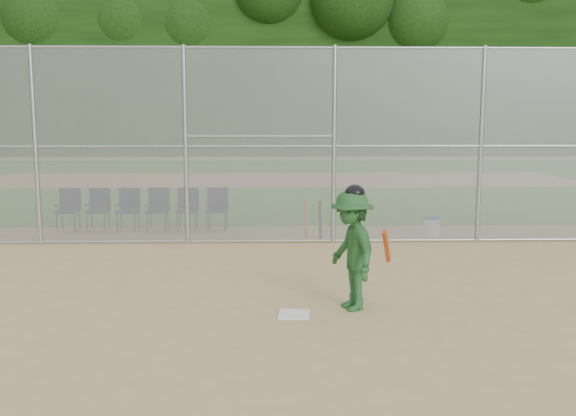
{
  "coord_description": "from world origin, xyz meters",
  "views": [
    {
      "loc": [
        -0.27,
        -8.0,
        2.64
      ],
      "look_at": [
        0.0,
        2.5,
        1.1
      ],
      "focal_mm": 40.0,
      "sensor_mm": 36.0,
      "label": 1
    }
  ],
  "objects_px": {
    "batter_at_plate": "(352,249)",
    "chair_0": "(68,210)",
    "home_plate": "(294,314)",
    "water_cooler": "(431,226)"
  },
  "relations": [
    {
      "from": "water_cooler",
      "to": "chair_0",
      "type": "height_order",
      "value": "chair_0"
    },
    {
      "from": "water_cooler",
      "to": "chair_0",
      "type": "xyz_separation_m",
      "value": [
        -8.13,
        0.89,
        0.26
      ]
    },
    {
      "from": "water_cooler",
      "to": "home_plate",
      "type": "bearing_deg",
      "value": -120.26
    },
    {
      "from": "chair_0",
      "to": "home_plate",
      "type": "bearing_deg",
      "value": -52.13
    },
    {
      "from": "batter_at_plate",
      "to": "chair_0",
      "type": "xyz_separation_m",
      "value": [
        -5.73,
        6.11,
        -0.35
      ]
    },
    {
      "from": "batter_at_plate",
      "to": "chair_0",
      "type": "distance_m",
      "value": 8.38
    },
    {
      "from": "home_plate",
      "to": "batter_at_plate",
      "type": "relative_size",
      "value": 0.24
    },
    {
      "from": "home_plate",
      "to": "chair_0",
      "type": "bearing_deg",
      "value": 127.87
    },
    {
      "from": "water_cooler",
      "to": "chair_0",
      "type": "bearing_deg",
      "value": 173.73
    },
    {
      "from": "batter_at_plate",
      "to": "water_cooler",
      "type": "xyz_separation_m",
      "value": [
        2.4,
        5.21,
        -0.61
      ]
    }
  ]
}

